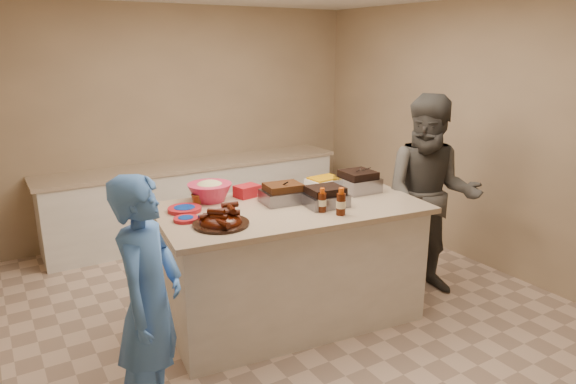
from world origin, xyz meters
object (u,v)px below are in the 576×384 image
plastic_cup (197,204)px  island (291,317)px  guest_gray (423,288)px  rib_platter (221,225)px  bbq_bottle_a (322,212)px  bbq_bottle_b (341,215)px  coleslaw_bowl (210,201)px  mustard_bottle (270,199)px  roasting_pan (358,191)px

plastic_cup → island: bearing=-33.4°
plastic_cup → guest_gray: bearing=-17.4°
rib_platter → guest_gray: bearing=-1.8°
rib_platter → guest_gray: (2.03, -0.06, -1.00)m
bbq_bottle_a → bbq_bottle_b: 0.16m
coleslaw_bowl → bbq_bottle_b: size_ratio=1.73×
island → plastic_cup: size_ratio=22.34×
rib_platter → mustard_bottle: bearing=32.4°
guest_gray → bbq_bottle_a: bearing=-131.5°
rib_platter → roasting_pan: 1.41m
mustard_bottle → guest_gray: size_ratio=0.07×
roasting_pan → guest_gray: 1.21m
bbq_bottle_b → mustard_bottle: 0.70m
roasting_pan → bbq_bottle_a: bbq_bottle_a is taller
roasting_pan → bbq_bottle_b: (-0.53, -0.45, 0.00)m
coleslaw_bowl → bbq_bottle_a: coleslaw_bowl is taller
roasting_pan → plastic_cup: size_ratio=3.31×
bbq_bottle_b → guest_gray: bbq_bottle_b is taller
island → bbq_bottle_a: 1.04m
coleslaw_bowl → plastic_cup: size_ratio=3.87×
rib_platter → plastic_cup: bearing=85.8°
bbq_bottle_a → bbq_bottle_b: size_ratio=0.90×
mustard_bottle → guest_gray: (1.41, -0.46, -1.00)m
plastic_cup → bbq_bottle_a: bearing=-42.2°
bbq_bottle_a → plastic_cup: 1.02m
bbq_bottle_b → coleslaw_bowl: bearing=129.5°
rib_platter → guest_gray: rib_platter is taller
mustard_bottle → plastic_cup: (-0.58, 0.17, 0.00)m
roasting_pan → bbq_bottle_a: bearing=-149.6°
bbq_bottle_b → plastic_cup: bearing=135.6°
coleslaw_bowl → bbq_bottle_a: bearing=-49.1°
coleslaw_bowl → bbq_bottle_b: coleslaw_bowl is taller
bbq_bottle_b → bbq_bottle_a: bearing=120.8°
island → guest_gray: bearing=-1.7°
plastic_cup → rib_platter: bearing=-94.2°
bbq_bottle_b → guest_gray: bearing=9.5°
plastic_cup → coleslaw_bowl: bearing=16.3°
rib_platter → roasting_pan: size_ratio=1.30×
coleslaw_bowl → bbq_bottle_a: (0.62, -0.72, 0.00)m
island → bbq_bottle_b: bbq_bottle_b is taller
coleslaw_bowl → bbq_bottle_b: bearing=-50.5°
plastic_cup → guest_gray: plastic_cup is taller
mustard_bottle → plastic_cup: size_ratio=1.36×
bbq_bottle_a → mustard_bottle: 0.54m
rib_platter → island: bearing=11.7°
roasting_pan → mustard_bottle: bearing=168.6°
rib_platter → coleslaw_bowl: (0.17, 0.60, 0.00)m
mustard_bottle → roasting_pan: bearing=-14.1°
roasting_pan → coleslaw_bowl: bearing=164.7°
island → roasting_pan: roasting_pan is taller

